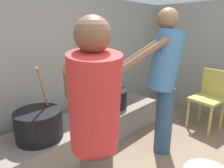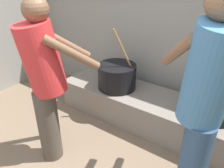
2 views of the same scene
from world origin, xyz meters
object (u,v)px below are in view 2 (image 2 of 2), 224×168
cooking_pot_main (214,105)px  cooking_pot_secondary (117,76)px  cook_in_red_shirt (45,77)px  cook_in_blue_shirt (205,101)px

cooking_pot_main → cooking_pot_secondary: 1.12m
cook_in_red_shirt → cooking_pot_main: bearing=40.5°
cooking_pot_main → cook_in_blue_shirt: 0.91m
cooking_pot_main → cook_in_blue_shirt: bearing=-87.6°
cooking_pot_main → cook_in_blue_shirt: cook_in_blue_shirt is taller
cooking_pot_main → cooking_pot_secondary: cooking_pot_secondary is taller
cooking_pot_main → cook_in_red_shirt: (-1.21, -1.03, 0.37)m
cooking_pot_main → cook_in_blue_shirt: (0.03, -0.79, 0.46)m
cook_in_red_shirt → cook_in_blue_shirt: bearing=11.2°
cooking_pot_main → cooking_pot_secondary: bearing=-176.9°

